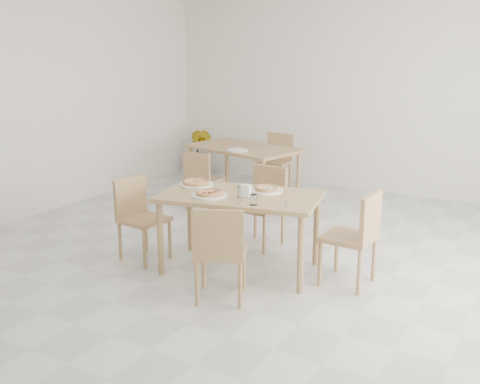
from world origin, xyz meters
The scene contains 21 objects.
main_table centered at (0.17, -0.14, 0.67)m, with size 1.61×1.11×0.75m.
chair_south centered at (0.39, -0.85, 0.49)m, with size 0.55×0.55×0.84m.
chair_north centered at (0.03, 0.62, 0.49)m, with size 0.46×0.46×0.85m.
chair_west centered at (-0.86, -0.38, 0.48)m, with size 0.46×0.46×0.83m.
chair_east centered at (1.26, 0.05, 0.50)m, with size 0.45×0.45×0.87m.
plate_margherita centered at (-0.38, -0.06, 0.76)m, with size 0.34×0.34×0.02m, color white.
plate_mushroom centered at (0.34, 0.08, 0.76)m, with size 0.31×0.31×0.02m, color white.
plate_pepperoni centered at (-0.04, -0.34, 0.76)m, with size 0.33×0.33×0.02m, color white.
pizza_margherita centered at (-0.38, -0.06, 0.78)m, with size 0.36×0.36×0.03m.
pizza_mushroom centered at (0.34, 0.08, 0.78)m, with size 0.27×0.27×0.03m.
pizza_pepperoni centered at (-0.04, -0.34, 0.78)m, with size 0.31×0.31×0.03m.
tumbler_a centered at (0.46, -0.39, 0.80)m, with size 0.07×0.07×0.09m, color white.
tumbler_b centered at (0.23, -0.22, 0.80)m, with size 0.08×0.08×0.10m, color white.
napkin_holder centered at (0.28, -0.23, 0.81)m, with size 0.11×0.06×0.12m.
fork_a centered at (0.69, -0.21, 0.75)m, with size 0.02×0.18×0.01m, color silver.
fork_b centered at (0.31, -0.37, 0.75)m, with size 0.01×0.17×0.01m, color silver.
second_table centered at (-1.08, 2.11, 0.67)m, with size 1.69×1.22×0.75m.
chair_back_s centered at (-1.27, 1.34, 0.46)m, with size 0.40×0.40×0.79m.
chair_back_n centered at (-0.93, 2.87, 0.49)m, with size 0.43×0.43×0.84m.
plate_empty centered at (-0.99, 1.82, 0.76)m, with size 0.28×0.28×0.02m, color white.
potted_plant centered at (-2.49, 3.15, 0.39)m, with size 0.43×0.34×0.78m, color #325F1C.
Camera 1 is at (2.72, -4.53, 2.09)m, focal length 42.00 mm.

